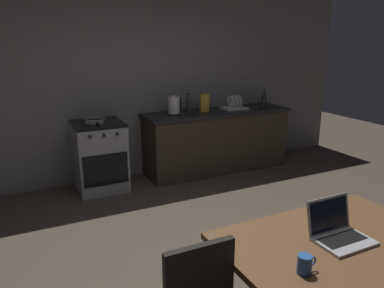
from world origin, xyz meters
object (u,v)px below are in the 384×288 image
(cereal_box, at_px, (204,103))
(bottle, at_px, (264,99))
(laptop, at_px, (339,232))
(dish_rack, at_px, (234,106))
(coffee_mug, at_px, (305,264))
(bottle_b, at_px, (189,103))
(stove_oven, at_px, (100,156))
(dining_table, at_px, (337,253))
(electric_kettle, at_px, (174,106))
(frying_pan, at_px, (95,121))

(cereal_box, bearing_deg, bottle, -4.11)
(laptop, bearing_deg, dish_rack, 72.69)
(coffee_mug, relative_size, bottle_b, 0.42)
(stove_oven, xyz_separation_m, coffee_mug, (0.28, -3.36, 0.35))
(cereal_box, bearing_deg, dining_table, -104.69)
(electric_kettle, bearing_deg, dish_rack, 0.00)
(cereal_box, bearing_deg, bottle_b, 164.64)
(stove_oven, xyz_separation_m, dining_table, (0.66, -3.22, 0.24))
(bottle_b, bearing_deg, cereal_box, -15.36)
(dining_table, height_order, bottle, bottle)
(dish_rack, height_order, bottle_b, bottle_b)
(bottle, bearing_deg, laptop, -119.72)
(stove_oven, distance_m, electric_kettle, 1.18)
(electric_kettle, bearing_deg, laptop, -96.17)
(dining_table, distance_m, dish_rack, 3.50)
(electric_kettle, bearing_deg, stove_oven, -179.86)
(laptop, distance_m, dish_rack, 3.46)
(electric_kettle, bearing_deg, cereal_box, 2.41)
(frying_pan, bearing_deg, dish_rack, 0.81)
(dining_table, height_order, cereal_box, cereal_box)
(dish_rack, distance_m, bottle_b, 0.71)
(stove_oven, height_order, bottle_b, bottle_b)
(stove_oven, relative_size, coffee_mug, 7.91)
(electric_kettle, height_order, bottle, electric_kettle)
(laptop, relative_size, bottle_b, 1.21)
(stove_oven, distance_m, bottle, 2.55)
(electric_kettle, height_order, dish_rack, electric_kettle)
(dining_table, relative_size, bottle, 5.12)
(electric_kettle, height_order, coffee_mug, electric_kettle)
(stove_oven, bearing_deg, electric_kettle, 0.14)
(electric_kettle, relative_size, bottle_b, 0.97)
(dining_table, distance_m, laptop, 0.12)
(cereal_box, bearing_deg, coffee_mug, -109.96)
(coffee_mug, height_order, dish_rack, dish_rack)
(laptop, distance_m, frying_pan, 3.25)
(bottle, xyz_separation_m, dish_rack, (-0.49, 0.05, -0.07))
(dish_rack, bearing_deg, cereal_box, 177.64)
(electric_kettle, xyz_separation_m, dish_rack, (0.96, 0.00, -0.08))
(bottle_b, bearing_deg, dining_table, -100.83)
(laptop, distance_m, bottle_b, 3.34)
(dining_table, bearing_deg, frying_pan, 102.29)
(dish_rack, bearing_deg, dining_table, -112.50)
(bottle, bearing_deg, frying_pan, 179.52)
(dining_table, relative_size, electric_kettle, 5.08)
(bottle_b, bearing_deg, coffee_mug, -106.35)
(stove_oven, relative_size, electric_kettle, 3.42)
(frying_pan, xyz_separation_m, dish_rack, (2.03, 0.03, 0.02))
(electric_kettle, distance_m, coffee_mug, 3.45)
(dining_table, distance_m, coffee_mug, 0.42)
(stove_oven, height_order, dining_table, stove_oven)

